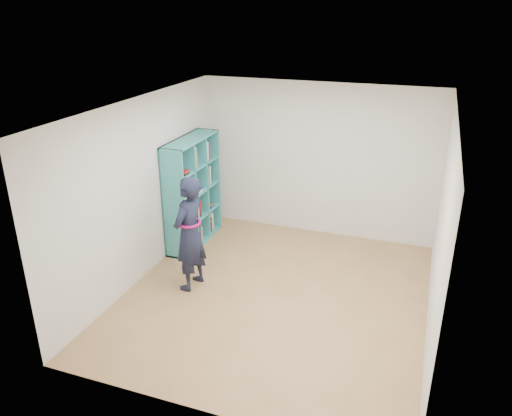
% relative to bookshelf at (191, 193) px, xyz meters
% --- Properties ---
extents(floor, '(4.50, 4.50, 0.00)m').
position_rel_bookshelf_xyz_m(floor, '(1.82, -1.15, -0.87)').
color(floor, '#9B7146').
rests_on(floor, ground).
extents(ceiling, '(4.50, 4.50, 0.00)m').
position_rel_bookshelf_xyz_m(ceiling, '(1.82, -1.15, 1.73)').
color(ceiling, white).
rests_on(ceiling, wall_back).
extents(wall_left, '(0.02, 4.50, 2.60)m').
position_rel_bookshelf_xyz_m(wall_left, '(-0.18, -1.15, 0.43)').
color(wall_left, silver).
rests_on(wall_left, floor).
extents(wall_right, '(0.02, 4.50, 2.60)m').
position_rel_bookshelf_xyz_m(wall_right, '(3.82, -1.15, 0.43)').
color(wall_right, silver).
rests_on(wall_right, floor).
extents(wall_back, '(4.00, 0.02, 2.60)m').
position_rel_bookshelf_xyz_m(wall_back, '(1.82, 1.10, 0.43)').
color(wall_back, silver).
rests_on(wall_back, floor).
extents(wall_front, '(4.00, 0.02, 2.60)m').
position_rel_bookshelf_xyz_m(wall_front, '(1.82, -3.40, 0.43)').
color(wall_front, silver).
rests_on(wall_front, floor).
extents(bookshelf, '(0.39, 1.34, 1.79)m').
position_rel_bookshelf_xyz_m(bookshelf, '(0.00, 0.00, 0.00)').
color(bookshelf, teal).
rests_on(bookshelf, floor).
extents(person, '(0.46, 0.64, 1.64)m').
position_rel_bookshelf_xyz_m(person, '(0.62, -1.30, -0.05)').
color(person, black).
rests_on(person, floor).
extents(smartphone, '(0.01, 0.09, 0.12)m').
position_rel_bookshelf_xyz_m(smartphone, '(0.48, -1.19, 0.06)').
color(smartphone, silver).
rests_on(smartphone, person).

